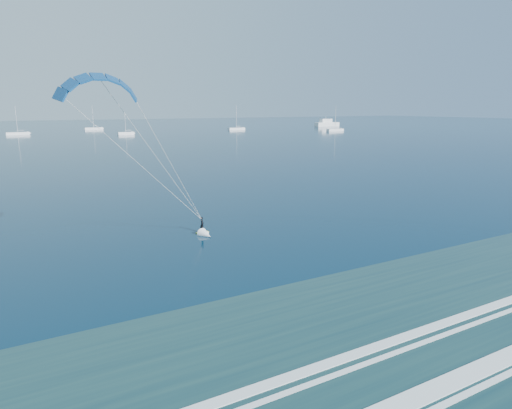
{
  "coord_description": "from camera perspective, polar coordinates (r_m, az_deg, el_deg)",
  "views": [
    {
      "loc": [
        -22.48,
        -6.2,
        12.36
      ],
      "look_at": [
        -3.22,
        27.28,
        4.03
      ],
      "focal_mm": 32.0,
      "sensor_mm": 36.0,
      "label": 1
    }
  ],
  "objects": [
    {
      "name": "kitesurfer_rig",
      "position": [
        39.1,
        -12.06,
        5.41
      ],
      "size": [
        15.17,
        9.12,
        15.67
      ],
      "color": "#B2C917",
      "rests_on": "ground"
    },
    {
      "name": "motor_yacht",
      "position": [
        295.66,
        8.82,
        9.99
      ],
      "size": [
        16.61,
        4.43,
        6.65
      ],
      "color": "white",
      "rests_on": "ground"
    },
    {
      "name": "sailboat_2",
      "position": [
        228.86,
        -27.62,
        7.88
      ],
      "size": [
        9.31,
        2.4,
        12.47
      ],
      "color": "white",
      "rests_on": "ground"
    },
    {
      "name": "sailboat_3",
      "position": [
        212.5,
        -15.96,
        8.56
      ],
      "size": [
        6.99,
        2.4,
        9.93
      ],
      "color": "white",
      "rests_on": "ground"
    },
    {
      "name": "sailboat_4",
      "position": [
        263.13,
        -19.63,
        8.94
      ],
      "size": [
        9.37,
        2.4,
        12.65
      ],
      "color": "white",
      "rests_on": "ground"
    },
    {
      "name": "sailboat_5",
      "position": [
        246.7,
        -2.46,
        9.45
      ],
      "size": [
        9.26,
        2.4,
        12.56
      ],
      "color": "white",
      "rests_on": "ground"
    },
    {
      "name": "sailboat_6",
      "position": [
        238.36,
        9.86,
        9.19
      ],
      "size": [
        9.46,
        2.4,
        12.72
      ],
      "color": "white",
      "rests_on": "ground"
    }
  ]
}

